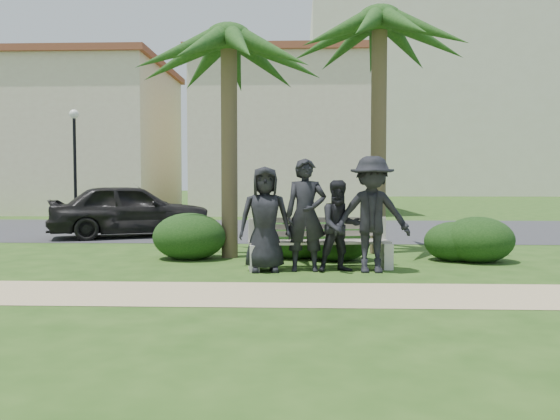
{
  "coord_description": "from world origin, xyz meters",
  "views": [
    {
      "loc": [
        -0.23,
        -8.97,
        1.5
      ],
      "look_at": [
        -0.6,
        1.0,
        0.98
      ],
      "focal_mm": 35.0,
      "sensor_mm": 36.0,
      "label": 1
    }
  ],
  "objects_px": {
    "man_a": "(265,219)",
    "man_b": "(306,215)",
    "man_c": "(340,226)",
    "street_lamp": "(75,144)",
    "park_bench": "(320,246)",
    "man_d": "(372,214)",
    "palm_left": "(229,40)",
    "car_a": "(132,210)",
    "palm_right": "(380,22)"
  },
  "relations": [
    {
      "from": "street_lamp",
      "to": "man_d",
      "type": "bearing_deg",
      "value": -50.31
    },
    {
      "from": "man_c",
      "to": "car_a",
      "type": "relative_size",
      "value": 0.36
    },
    {
      "from": "man_d",
      "to": "palm_right",
      "type": "relative_size",
      "value": 0.33
    },
    {
      "from": "car_a",
      "to": "man_d",
      "type": "bearing_deg",
      "value": -155.08
    },
    {
      "from": "man_d",
      "to": "palm_right",
      "type": "height_order",
      "value": "palm_right"
    },
    {
      "from": "park_bench",
      "to": "man_d",
      "type": "height_order",
      "value": "man_d"
    },
    {
      "from": "car_a",
      "to": "park_bench",
      "type": "bearing_deg",
      "value": -157.68
    },
    {
      "from": "palm_left",
      "to": "street_lamp",
      "type": "bearing_deg",
      "value": 125.65
    },
    {
      "from": "palm_right",
      "to": "man_a",
      "type": "bearing_deg",
      "value": -132.69
    },
    {
      "from": "man_a",
      "to": "man_c",
      "type": "bearing_deg",
      "value": -6.04
    },
    {
      "from": "park_bench",
      "to": "man_a",
      "type": "relative_size",
      "value": 1.43
    },
    {
      "from": "palm_left",
      "to": "car_a",
      "type": "height_order",
      "value": "palm_left"
    },
    {
      "from": "man_a",
      "to": "man_d",
      "type": "relative_size",
      "value": 0.91
    },
    {
      "from": "man_a",
      "to": "palm_right",
      "type": "distance_m",
      "value": 5.07
    },
    {
      "from": "park_bench",
      "to": "car_a",
      "type": "relative_size",
      "value": 0.59
    },
    {
      "from": "street_lamp",
      "to": "palm_left",
      "type": "bearing_deg",
      "value": -54.35
    },
    {
      "from": "man_c",
      "to": "car_a",
      "type": "bearing_deg",
      "value": 117.97
    },
    {
      "from": "park_bench",
      "to": "palm_left",
      "type": "height_order",
      "value": "palm_left"
    },
    {
      "from": "man_c",
      "to": "palm_left",
      "type": "xyz_separation_m",
      "value": [
        -2.05,
        1.66,
        3.48
      ]
    },
    {
      "from": "man_a",
      "to": "car_a",
      "type": "distance_m",
      "value": 6.82
    },
    {
      "from": "man_b",
      "to": "man_d",
      "type": "relative_size",
      "value": 0.98
    },
    {
      "from": "man_a",
      "to": "man_b",
      "type": "height_order",
      "value": "man_b"
    },
    {
      "from": "man_b",
      "to": "man_c",
      "type": "distance_m",
      "value": 0.6
    },
    {
      "from": "street_lamp",
      "to": "man_c",
      "type": "distance_m",
      "value": 15.38
    },
    {
      "from": "street_lamp",
      "to": "park_bench",
      "type": "bearing_deg",
      "value": -51.92
    },
    {
      "from": "street_lamp",
      "to": "man_a",
      "type": "xyz_separation_m",
      "value": [
        8.19,
        -11.96,
        -2.07
      ]
    },
    {
      "from": "man_a",
      "to": "car_a",
      "type": "height_order",
      "value": "man_a"
    },
    {
      "from": "street_lamp",
      "to": "palm_right",
      "type": "height_order",
      "value": "palm_right"
    },
    {
      "from": "man_d",
      "to": "palm_left",
      "type": "height_order",
      "value": "palm_left"
    },
    {
      "from": "man_c",
      "to": "street_lamp",
      "type": "bearing_deg",
      "value": 112.94
    },
    {
      "from": "palm_right",
      "to": "car_a",
      "type": "distance_m",
      "value": 8.02
    },
    {
      "from": "park_bench",
      "to": "car_a",
      "type": "distance_m",
      "value": 7.16
    },
    {
      "from": "street_lamp",
      "to": "man_a",
      "type": "distance_m",
      "value": 14.64
    },
    {
      "from": "palm_right",
      "to": "car_a",
      "type": "relative_size",
      "value": 1.35
    },
    {
      "from": "man_b",
      "to": "palm_left",
      "type": "bearing_deg",
      "value": 131.76
    },
    {
      "from": "street_lamp",
      "to": "man_c",
      "type": "height_order",
      "value": "street_lamp"
    },
    {
      "from": "man_a",
      "to": "park_bench",
      "type": "bearing_deg",
      "value": 13.17
    },
    {
      "from": "man_a",
      "to": "man_b",
      "type": "relative_size",
      "value": 0.93
    },
    {
      "from": "street_lamp",
      "to": "car_a",
      "type": "relative_size",
      "value": 1.01
    },
    {
      "from": "man_d",
      "to": "palm_left",
      "type": "xyz_separation_m",
      "value": [
        -2.57,
        1.7,
        3.28
      ]
    },
    {
      "from": "palm_left",
      "to": "car_a",
      "type": "distance_m",
      "value": 6.12
    },
    {
      "from": "man_b",
      "to": "palm_left",
      "type": "relative_size",
      "value": 0.36
    },
    {
      "from": "man_d",
      "to": "car_a",
      "type": "relative_size",
      "value": 0.45
    },
    {
      "from": "man_b",
      "to": "man_d",
      "type": "distance_m",
      "value": 1.09
    },
    {
      "from": "man_a",
      "to": "man_b",
      "type": "bearing_deg",
      "value": -0.86
    },
    {
      "from": "street_lamp",
      "to": "park_bench",
      "type": "distance_m",
      "value": 15.0
    },
    {
      "from": "man_c",
      "to": "man_a",
      "type": "bearing_deg",
      "value": 164.79
    },
    {
      "from": "man_a",
      "to": "palm_right",
      "type": "relative_size",
      "value": 0.3
    },
    {
      "from": "street_lamp",
      "to": "palm_left",
      "type": "height_order",
      "value": "palm_left"
    },
    {
      "from": "street_lamp",
      "to": "man_a",
      "type": "height_order",
      "value": "street_lamp"
    }
  ]
}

